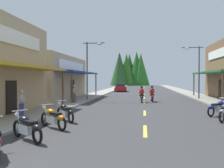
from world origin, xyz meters
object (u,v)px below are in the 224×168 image
at_px(parked_car_curbside, 121,88).
at_px(motorcycle_parked_left_1, 27,127).
at_px(rider_cruising_lead, 142,95).
at_px(motorcycle_parked_left_2, 53,118).
at_px(streetlamp_right, 196,65).
at_px(motorcycle_parked_right_5, 218,108).
at_px(pedestrian_browsing, 21,101).
at_px(streetlamp_left, 90,62).
at_px(motorcycle_parked_left_3, 65,112).
at_px(pedestrian_by_shop, 74,93).
at_px(rider_cruising_trailing, 152,95).

bearing_deg(parked_car_curbside, motorcycle_parked_left_1, 176.02).
bearing_deg(rider_cruising_lead, motorcycle_parked_left_2, 162.32).
bearing_deg(motorcycle_parked_left_2, parked_car_curbside, -50.55).
bearing_deg(parked_car_curbside, streetlamp_right, -152.49).
bearing_deg(motorcycle_parked_right_5, pedestrian_browsing, 150.62).
relative_size(motorcycle_parked_left_1, parked_car_curbside, 0.40).
height_order(streetlamp_left, motorcycle_parked_left_2, streetlamp_left).
bearing_deg(parked_car_curbside, pedestrian_browsing, 170.71).
height_order(streetlamp_right, motorcycle_parked_left_2, streetlamp_right).
xyz_separation_m(motorcycle_parked_left_3, pedestrian_browsing, (-2.79, 0.71, 0.44)).
height_order(streetlamp_left, motorcycle_parked_left_1, streetlamp_left).
height_order(pedestrian_by_shop, parked_car_curbside, pedestrian_by_shop).
distance_m(streetlamp_right, pedestrian_browsing, 18.59).
distance_m(motorcycle_parked_right_5, pedestrian_browsing, 11.46).
height_order(motorcycle_parked_left_2, parked_car_curbside, parked_car_curbside).
bearing_deg(parked_car_curbside, motorcycle_parked_left_3, 176.15).
bearing_deg(motorcycle_parked_left_1, streetlamp_right, -80.95).
xyz_separation_m(motorcycle_parked_left_3, parked_car_curbside, (-0.04, 29.96, 0.20)).
distance_m(motorcycle_parked_left_2, motorcycle_parked_left_3, 1.84).
bearing_deg(streetlamp_right, streetlamp_left, -165.60).
height_order(motorcycle_parked_left_1, parked_car_curbside, parked_car_curbside).
distance_m(motorcycle_parked_right_5, motorcycle_parked_left_2, 9.66).
distance_m(streetlamp_left, motorcycle_parked_left_3, 12.18).
height_order(motorcycle_parked_left_2, rider_cruising_lead, rider_cruising_lead).
height_order(motorcycle_parked_right_5, rider_cruising_trailing, rider_cruising_trailing).
xyz_separation_m(rider_cruising_lead, parked_car_curbside, (-3.88, 19.39, 0.03)).
distance_m(rider_cruising_trailing, pedestrian_by_shop, 7.44).
bearing_deg(motorcycle_parked_left_3, motorcycle_parked_right_5, -111.33).
relative_size(motorcycle_parked_left_3, pedestrian_browsing, 1.05).
distance_m(motorcycle_parked_right_5, pedestrian_by_shop, 11.84).
bearing_deg(motorcycle_parked_left_2, motorcycle_parked_left_1, 125.21).
bearing_deg(streetlamp_left, pedestrian_browsing, -97.78).
height_order(motorcycle_parked_right_5, pedestrian_browsing, pedestrian_browsing).
xyz_separation_m(rider_cruising_trailing, parked_car_curbside, (-4.85, 18.58, 0.03)).
distance_m(motorcycle_parked_left_3, pedestrian_by_shop, 8.74).
relative_size(motorcycle_parked_left_3, rider_cruising_trailing, 0.79).
distance_m(pedestrian_browsing, parked_car_curbside, 29.38).
distance_m(motorcycle_parked_right_5, motorcycle_parked_left_3, 8.95).
xyz_separation_m(pedestrian_by_shop, pedestrian_browsing, (-0.75, -7.78, -0.06)).
relative_size(motorcycle_parked_left_2, rider_cruising_lead, 0.80).
distance_m(rider_cruising_lead, pedestrian_by_shop, 6.24).
relative_size(streetlamp_left, motorcycle_parked_left_3, 3.51).
xyz_separation_m(rider_cruising_trailing, pedestrian_browsing, (-7.60, -10.67, 0.27)).
height_order(motorcycle_parked_right_5, rider_cruising_lead, rider_cruising_lead).
bearing_deg(rider_cruising_trailing, parked_car_curbside, 11.71).
bearing_deg(streetlamp_right, motorcycle_parked_right_5, -95.20).
xyz_separation_m(motorcycle_parked_right_5, rider_cruising_lead, (-4.60, 7.57, 0.17)).
bearing_deg(motorcycle_parked_left_2, motorcycle_parked_right_5, -110.72).
xyz_separation_m(streetlamp_right, rider_cruising_lead, (-5.64, -3.83, -3.08)).
relative_size(rider_cruising_lead, pedestrian_browsing, 1.33).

